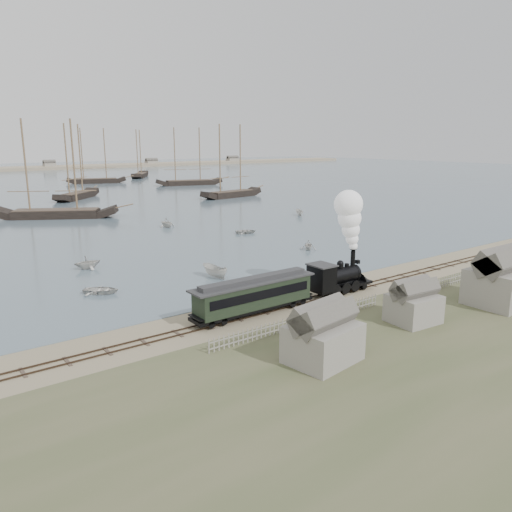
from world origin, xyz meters
TOP-DOWN VIEW (x-y plane):
  - ground at (0.00, 0.00)m, footprint 600.00×600.00m
  - rail_track at (0.00, -2.00)m, footprint 120.00×1.80m
  - picket_fence_west at (-6.50, -7.00)m, footprint 19.00×0.10m
  - picket_fence_east at (12.50, -7.50)m, footprint 15.00×0.10m
  - shed_left at (-10.00, -13.00)m, footprint 5.00×4.00m
  - shed_mid at (2.00, -12.00)m, footprint 4.00×3.50m
  - shed_right at (13.00, -14.00)m, footprint 6.00×5.00m
  - locomotive at (4.17, -2.00)m, footprint 8.30×3.10m
  - passenger_coach at (-8.07, -2.00)m, footprint 12.73×2.46m
  - beached_dinghy at (-7.32, 0.92)m, footprint 3.57×4.40m
  - rowboat_0 at (-17.21, 12.58)m, footprint 4.32×4.51m
  - rowboat_1 at (-14.93, 23.63)m, footprint 2.82×3.26m
  - rowboat_2 at (-4.38, 10.74)m, footprint 4.06×2.05m
  - rowboat_3 at (14.88, 31.41)m, footprint 3.65×4.27m
  - rowboat_4 at (14.68, 15.45)m, footprint 3.55×3.51m
  - rowboat_5 at (35.98, 41.51)m, footprint 3.50×2.56m
  - rowboat_7 at (6.80, 45.13)m, footprint 3.78×3.40m
  - schooner_2 at (-6.17, 68.96)m, footprint 23.85×16.77m
  - schooner_3 at (7.93, 100.54)m, footprint 16.80×17.16m
  - schooner_4 at (43.86, 78.81)m, footprint 20.01×7.21m
  - schooner_5 at (53.19, 119.46)m, footprint 23.69×11.37m
  - schooner_8 at (29.44, 146.62)m, footprint 21.38×11.16m
  - schooner_9 at (54.70, 164.91)m, footprint 15.34×19.88m

SIDE VIEW (x-z plane):
  - ground at x=0.00m, z-range 0.00..0.00m
  - picket_fence_west at x=-6.50m, z-range -0.60..0.60m
  - picket_fence_east at x=12.50m, z-range -0.60..0.60m
  - shed_left at x=-10.00m, z-range -2.05..2.05m
  - shed_mid at x=2.00m, z-range -1.80..1.80m
  - shed_right at x=13.00m, z-range -2.55..2.55m
  - rail_track at x=0.00m, z-range -0.04..0.12m
  - beached_dinghy at x=-7.32m, z-range 0.00..0.80m
  - rowboat_3 at x=14.88m, z-range 0.06..0.81m
  - rowboat_0 at x=-17.21m, z-range 0.06..0.82m
  - rowboat_5 at x=35.98m, z-range 0.06..1.33m
  - rowboat_4 at x=14.68m, z-range 0.06..1.47m
  - rowboat_2 at x=-4.38m, z-range 0.06..1.56m
  - rowboat_1 at x=-14.93m, z-range 0.06..1.77m
  - rowboat_7 at x=6.80m, z-range 0.06..1.84m
  - passenger_coach at x=-8.07m, z-range 0.42..3.52m
  - locomotive at x=4.17m, z-range -0.42..9.93m
  - schooner_2 at x=-6.17m, z-range 0.06..20.06m
  - schooner_3 at x=7.93m, z-range 0.06..20.06m
  - schooner_4 at x=43.86m, z-range 0.06..20.06m
  - schooner_5 at x=53.19m, z-range 0.06..20.06m
  - schooner_8 at x=29.44m, z-range 0.06..20.06m
  - schooner_9 at x=54.70m, z-range 0.06..20.06m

